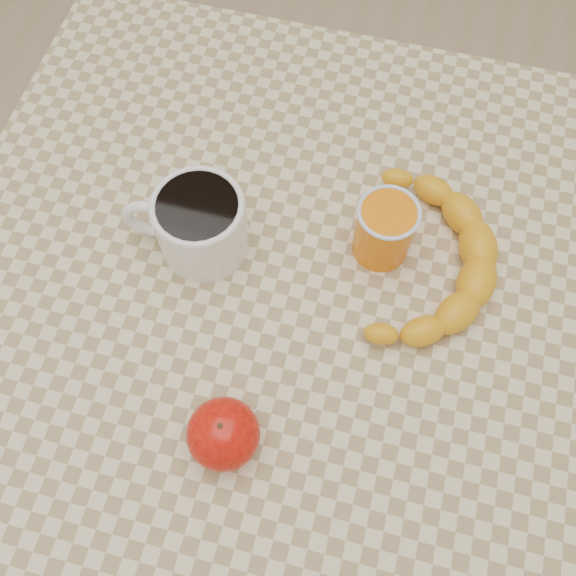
% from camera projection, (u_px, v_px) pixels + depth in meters
% --- Properties ---
extents(ground, '(3.00, 3.00, 0.00)m').
position_uv_depth(ground, '(288.00, 439.00, 1.38)').
color(ground, tan).
rests_on(ground, ground).
extents(table, '(0.80, 0.80, 0.75)m').
position_uv_depth(table, '(288.00, 325.00, 0.78)').
color(table, beige).
rests_on(table, ground).
extents(coffee_mug, '(0.14, 0.11, 0.08)m').
position_uv_depth(coffee_mug, '(198.00, 223.00, 0.69)').
color(coffee_mug, white).
rests_on(coffee_mug, table).
extents(orange_juice_glass, '(0.07, 0.07, 0.08)m').
position_uv_depth(orange_juice_glass, '(385.00, 230.00, 0.69)').
color(orange_juice_glass, orange).
rests_on(orange_juice_glass, table).
extents(apple, '(0.09, 0.09, 0.07)m').
position_uv_depth(apple, '(223.00, 434.00, 0.60)').
color(apple, '#960705').
rests_on(apple, table).
extents(banana, '(0.22, 0.29, 0.04)m').
position_uv_depth(banana, '(427.00, 260.00, 0.70)').
color(banana, '#F7AE16').
rests_on(banana, table).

